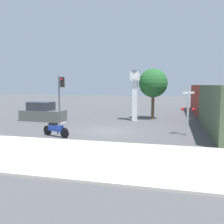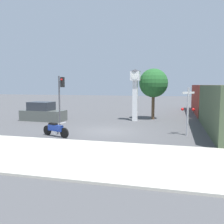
# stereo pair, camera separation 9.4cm
# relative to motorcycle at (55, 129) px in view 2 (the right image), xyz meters

# --- Properties ---
(ground_plane) EXTENTS (120.00, 120.00, 0.00)m
(ground_plane) POSITION_rel_motorcycle_xyz_m (2.81, 2.70, -0.48)
(ground_plane) COLOR #4C4C4F
(sidewalk_strip) EXTENTS (36.00, 6.00, 0.10)m
(sidewalk_strip) POSITION_rel_motorcycle_xyz_m (2.81, -4.00, -0.43)
(sidewalk_strip) COLOR #BCB7A8
(sidewalk_strip) RESTS_ON ground_plane
(motorcycle) EXTENTS (2.18, 0.92, 1.01)m
(motorcycle) POSITION_rel_motorcycle_xyz_m (0.00, 0.00, 0.00)
(motorcycle) COLOR black
(motorcycle) RESTS_ON ground_plane
(clock_tower) EXTENTS (1.02, 1.02, 4.87)m
(clock_tower) POSITION_rel_motorcycle_xyz_m (3.94, 8.56, 2.71)
(clock_tower) COLOR white
(clock_tower) RESTS_ON ground_plane
(freight_train) EXTENTS (2.80, 24.17, 3.40)m
(freight_train) POSITION_rel_motorcycle_xyz_m (11.31, 11.05, 1.22)
(freight_train) COLOR #425138
(freight_train) RESTS_ON ground_plane
(traffic_light) EXTENTS (0.50, 0.35, 4.13)m
(traffic_light) POSITION_rel_motorcycle_xyz_m (-1.25, 3.49, 2.36)
(traffic_light) COLOR #47474C
(traffic_light) RESTS_ON ground_plane
(railroad_crossing_signal) EXTENTS (0.90, 0.82, 3.25)m
(railroad_crossing_signal) POSITION_rel_motorcycle_xyz_m (8.48, 2.53, 1.30)
(railroad_crossing_signal) COLOR #B7B7BC
(railroad_crossing_signal) RESTS_ON ground_plane
(street_tree) EXTENTS (2.82, 2.82, 5.01)m
(street_tree) POSITION_rel_motorcycle_xyz_m (5.52, 10.04, 3.09)
(street_tree) COLOR brown
(street_tree) RESTS_ON ground_plane
(parked_car) EXTENTS (4.30, 2.06, 1.80)m
(parked_car) POSITION_rel_motorcycle_xyz_m (-4.64, 6.48, 0.27)
(parked_car) COLOR #4C514C
(parked_car) RESTS_ON ground_plane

